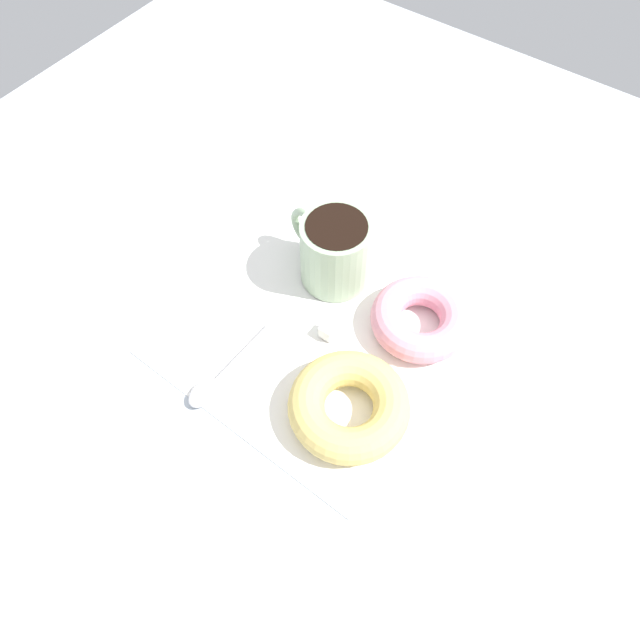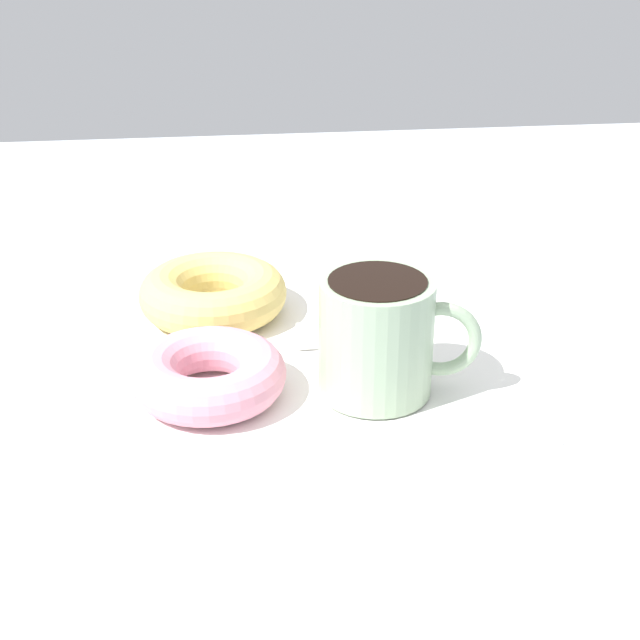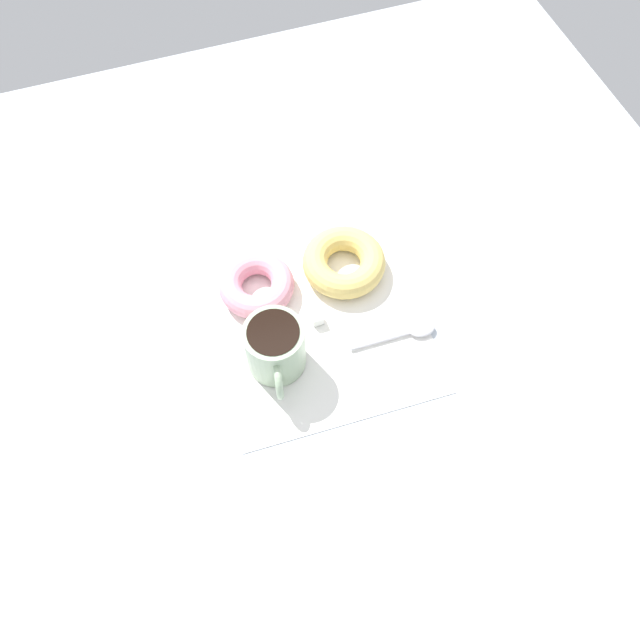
# 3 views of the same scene
# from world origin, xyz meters

# --- Properties ---
(ground_plane) EXTENTS (1.20, 1.20, 0.02)m
(ground_plane) POSITION_xyz_m (0.00, 0.00, -0.01)
(ground_plane) COLOR #B2BCC6
(napkin) EXTENTS (0.29, 0.29, 0.00)m
(napkin) POSITION_xyz_m (-0.02, -0.01, 0.00)
(napkin) COLOR white
(napkin) RESTS_ON ground_plane
(coffee_cup) EXTENTS (0.08, 0.11, 0.08)m
(coffee_cup) POSITION_xyz_m (-0.09, -0.04, 0.05)
(coffee_cup) COLOR #9EB793
(coffee_cup) RESTS_ON napkin
(donut_near_cup) EXTENTS (0.10, 0.10, 0.03)m
(donut_near_cup) POSITION_xyz_m (-0.09, 0.07, 0.02)
(donut_near_cup) COLOR pink
(donut_near_cup) RESTS_ON napkin
(donut_far) EXTENTS (0.12, 0.12, 0.04)m
(donut_far) POSITION_xyz_m (0.04, 0.07, 0.02)
(donut_far) COLOR #E5C66B
(donut_far) RESTS_ON napkin
(spoon) EXTENTS (0.12, 0.03, 0.01)m
(spoon) POSITION_xyz_m (0.09, -0.06, 0.01)
(spoon) COLOR silver
(spoon) RESTS_ON napkin
(sugar_cube_extra) EXTENTS (0.02, 0.02, 0.02)m
(sugar_cube_extra) POSITION_xyz_m (-0.02, 0.00, 0.01)
(sugar_cube_extra) COLOR white
(sugar_cube_extra) RESTS_ON napkin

